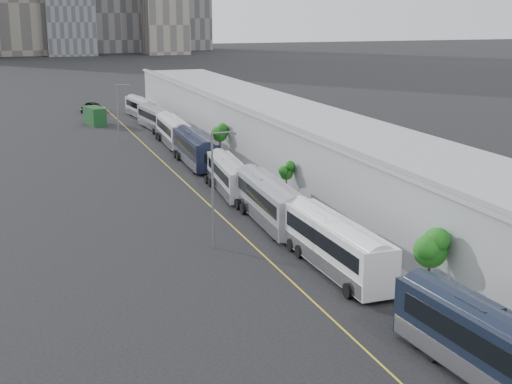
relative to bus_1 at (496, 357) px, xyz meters
name	(u,v)px	position (x,y,z in m)	size (l,w,h in m)	color
sidewalk	(314,199)	(6.32, 36.88, -1.64)	(10.00, 170.00, 0.12)	gray
lane_line	(214,209)	(-4.18, 36.88, -1.69)	(0.12, 160.00, 0.02)	gold
depot	(351,163)	(10.31, 36.88, 1.82)	(12.45, 160.40, 7.20)	gray
bus_1	(496,357)	(0.00, 0.00, 0.00)	(3.84, 13.93, 4.02)	black
bus_2	(335,249)	(-0.44, 17.77, -0.01)	(3.03, 13.67, 3.99)	white
bus_3	(270,205)	(-0.71, 30.73, -0.02)	(3.42, 13.75, 3.99)	gray
bus_4	(229,179)	(-0.87, 42.42, -0.20)	(3.53, 12.37, 3.57)	#AEB0B8
bus_5	(195,152)	(-0.81, 56.94, -0.03)	(3.15, 13.62, 3.96)	black
bus_6	(173,133)	(-0.31, 71.36, -0.06)	(3.22, 13.35, 3.87)	silver
bus_7	(155,120)	(-0.05, 85.12, -0.18)	(3.65, 12.52, 3.61)	gray
bus_8	(141,109)	(0.09, 98.86, -0.19)	(3.55, 12.38, 3.57)	#B6B9C1
tree_1	(431,246)	(3.01, 10.88, 2.01)	(2.21, 2.21, 4.84)	black
tree_2	(286,172)	(3.46, 37.27, 1.27)	(1.32, 1.32, 3.69)	black
tree_3	(220,133)	(3.19, 59.69, 1.68)	(1.85, 1.85, 4.33)	black
street_lamp_near	(215,182)	(-7.16, 25.74, 3.69)	(2.04, 0.22, 9.39)	#59595E
street_lamp_far	(119,110)	(-7.35, 74.15, 3.23)	(2.04, 0.22, 8.50)	#59595E
shipping_container	(95,116)	(-8.58, 93.46, -0.22)	(2.26, 5.49, 2.95)	#123A19
suv	(90,107)	(-7.50, 109.69, -0.84)	(2.85, 6.18, 1.72)	black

